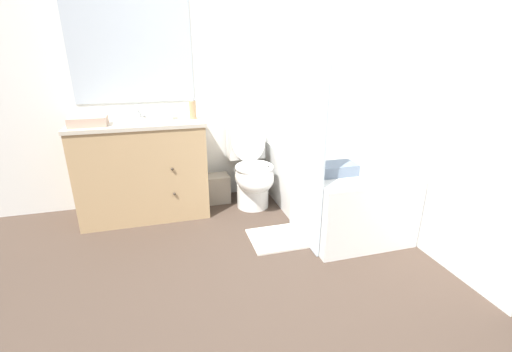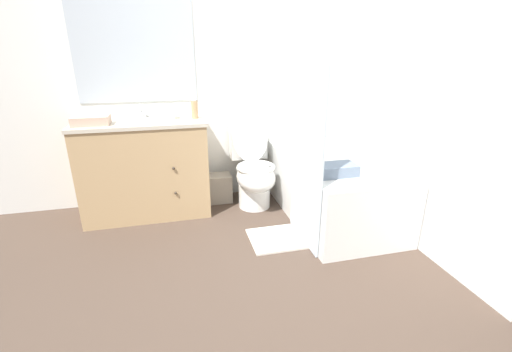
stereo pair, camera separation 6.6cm
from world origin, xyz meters
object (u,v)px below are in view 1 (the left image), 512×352
(sink_faucet, at_px, (138,113))
(wastebasket, at_px, (217,188))
(toilet, at_px, (252,171))
(bathtub, at_px, (329,186))
(vanity_cabinet, at_px, (144,168))
(bath_towel_folded, at_px, (335,169))
(hand_towel_folded, at_px, (88,121))
(tissue_box, at_px, (164,113))
(soap_dispenser, at_px, (193,109))
(bath_mat, at_px, (278,238))

(sink_faucet, xyz_separation_m, wastebasket, (0.65, -0.09, -0.74))
(toilet, bearing_deg, bathtub, -30.47)
(vanity_cabinet, height_order, bath_towel_folded, vanity_cabinet)
(wastebasket, height_order, bath_towel_folded, bath_towel_folded)
(bath_towel_folded, bearing_deg, hand_towel_folded, 157.53)
(tissue_box, xyz_separation_m, soap_dispenser, (0.23, -0.04, 0.03))
(wastebasket, height_order, soap_dispenser, soap_dispenser)
(vanity_cabinet, bearing_deg, wastebasket, 7.49)
(soap_dispenser, bearing_deg, sink_faucet, 156.74)
(sink_faucet, height_order, wastebasket, sink_faucet)
(wastebasket, xyz_separation_m, soap_dispenser, (-0.20, -0.11, 0.79))
(toilet, bearing_deg, wastebasket, 150.78)
(sink_faucet, xyz_separation_m, bathtub, (1.57, -0.62, -0.61))
(toilet, bearing_deg, bath_towel_folded, -59.33)
(vanity_cabinet, relative_size, sink_faucet, 7.51)
(vanity_cabinet, distance_m, sink_faucet, 0.48)
(tissue_box, bearing_deg, vanity_cabinet, -174.18)
(bathtub, relative_size, bath_mat, 3.17)
(bathtub, bearing_deg, hand_towel_folded, 169.94)
(tissue_box, bearing_deg, wastebasket, 8.32)
(wastebasket, distance_m, hand_towel_folded, 1.27)
(wastebasket, height_order, bath_mat, wastebasket)
(vanity_cabinet, height_order, bathtub, vanity_cabinet)
(sink_faucet, relative_size, soap_dispenser, 0.79)
(tissue_box, height_order, soap_dispenser, soap_dispenser)
(tissue_box, relative_size, hand_towel_folded, 0.50)
(wastebasket, xyz_separation_m, tissue_box, (-0.43, -0.06, 0.76))
(toilet, relative_size, soap_dispenser, 4.65)
(toilet, distance_m, bath_mat, 0.75)
(tissue_box, distance_m, bath_mat, 1.41)
(vanity_cabinet, relative_size, hand_towel_folded, 3.89)
(toilet, xyz_separation_m, tissue_box, (-0.73, 0.10, 0.55))
(toilet, bearing_deg, vanity_cabinet, 175.05)
(sink_faucet, bearing_deg, bathtub, -21.47)
(bathtub, bearing_deg, vanity_cabinet, 164.16)
(bathtub, bearing_deg, toilet, 149.53)
(wastebasket, relative_size, soap_dispenser, 1.49)
(soap_dispenser, distance_m, hand_towel_folded, 0.81)
(hand_towel_folded, bearing_deg, vanity_cabinet, 16.15)
(bathtub, distance_m, soap_dispenser, 1.36)
(toilet, bearing_deg, tissue_box, 171.88)
(wastebasket, bearing_deg, tissue_box, -171.68)
(soap_dispenser, distance_m, bath_towel_folded, 1.29)
(vanity_cabinet, height_order, hand_towel_folded, hand_towel_folded)
(toilet, height_order, bathtub, toilet)
(sink_faucet, height_order, bathtub, sink_faucet)
(tissue_box, relative_size, bath_mat, 0.31)
(hand_towel_folded, bearing_deg, toilet, 0.91)
(sink_faucet, xyz_separation_m, hand_towel_folded, (-0.36, -0.27, -0.00))
(sink_faucet, height_order, bath_mat, sink_faucet)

